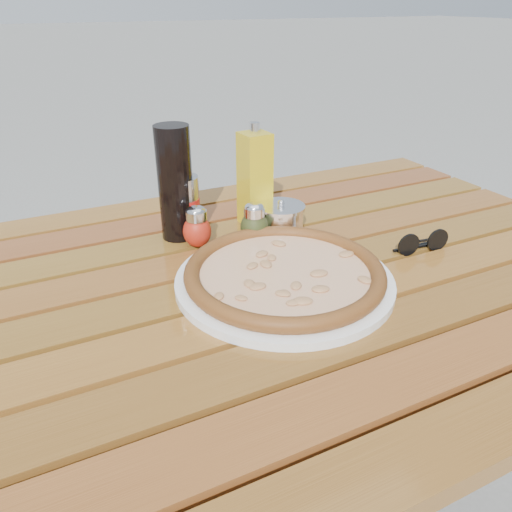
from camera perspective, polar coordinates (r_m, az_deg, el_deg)
name	(u,v)px	position (r m, az deg, el deg)	size (l,w,h in m)	color
table	(261,313)	(0.89, 0.57, -6.58)	(1.40, 0.90, 0.75)	#361E0C
plate	(284,281)	(0.83, 3.24, -2.82)	(0.36, 0.36, 0.01)	white
pizza	(284,272)	(0.82, 3.27, -1.87)	(0.33, 0.33, 0.03)	#FFE0B6
pepper_shaker	(197,227)	(0.95, -6.77, 3.28)	(0.07, 0.07, 0.08)	red
oregano_shaker	(254,223)	(0.96, -0.20, 3.75)	(0.07, 0.07, 0.08)	#384019
dark_bottle	(175,183)	(0.97, -9.21, 8.19)	(0.07, 0.07, 0.22)	black
soda_can	(183,207)	(0.99, -8.35, 5.58)	(0.08, 0.08, 0.12)	silver
olive_oil_cruet	(255,179)	(1.02, -0.14, 8.81)	(0.06, 0.06, 0.21)	gold
parmesan_tin	(281,219)	(1.00, 2.85, 4.28)	(0.12, 0.12, 0.07)	white
sunglasses	(422,243)	(0.98, 18.46, 1.42)	(0.11, 0.03, 0.04)	black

